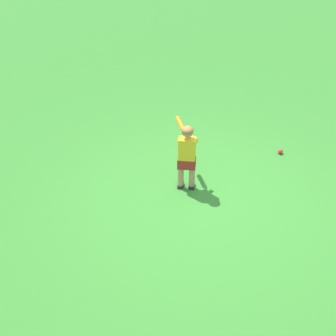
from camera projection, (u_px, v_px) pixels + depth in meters
ground_plane at (201, 197)px, 6.95m from camera, size 40.00×40.00×0.00m
child_batter at (187, 151)px, 6.79m from camera, size 0.78×0.33×1.08m
play_ball_center_lawn at (280, 152)px, 7.89m from camera, size 0.08×0.08×0.08m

